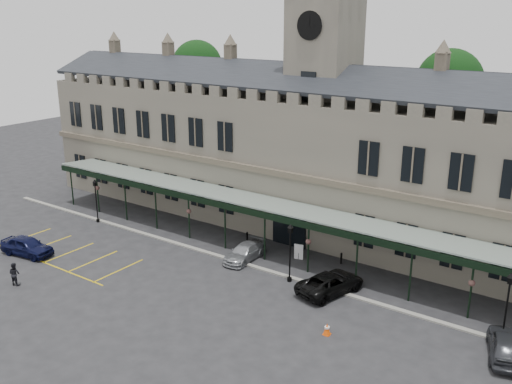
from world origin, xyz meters
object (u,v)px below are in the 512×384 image
Objects in this scene: station_building at (320,160)px; traffic_cone at (327,329)px; lamp_post_left at (96,197)px; car_van at (330,283)px; car_taxi at (245,252)px; car_right_a at (506,345)px; car_left_a at (27,246)px; clock_tower at (323,84)px; lamp_post_mid at (290,248)px; person_b at (14,274)px; lamp_post_right at (507,302)px; sign_board at (299,252)px.

traffic_cone is at bearing -59.00° from station_building.
lamp_post_left is 0.80× the size of car_van.
car_right_a is at bearing -9.71° from car_taxi.
car_taxi reaches higher than traffic_cone.
car_left_a is at bearing 36.31° from car_van.
lamp_post_left reaches higher than car_van.
clock_tower is 23.38m from lamp_post_left.
lamp_post_mid is at bearing -77.20° from car_left_a.
traffic_cone is at bearing 4.83° from car_right_a.
lamp_post_left reaches higher than car_left_a.
traffic_cone is at bearing 132.49° from car_van.
station_building is 23.18m from car_right_a.
car_taxi is at bearing -142.10° from person_b.
lamp_post_mid reaches higher than car_right_a.
lamp_post_right is at bearing -88.84° from car_right_a.
lamp_post_mid is 21.81m from car_left_a.
clock_tower reaches higher than car_taxi.
lamp_post_right is 10.73m from traffic_cone.
car_taxi is (-1.29, -9.75, -12.47)m from clock_tower.
station_building is 25.84m from car_left_a.
car_van is at bearing 2.75° from lamp_post_mid.
station_building reaches higher than car_left_a.
lamp_post_left is at bearing 176.64° from sign_board.
car_taxi is 17.21m from person_b.
lamp_post_mid is 7.94m from traffic_cone.
clock_tower is 23.69m from lamp_post_right.
lamp_post_mid is at bearing 19.21° from car_van.
car_left_a is at bearing -157.58° from lamp_post_mid.
clock_tower reaches higher than car_van.
lamp_post_right is 1.03× the size of car_taxi.
station_building is at bearing 108.80° from lamp_post_mid.
lamp_post_right reaches higher than car_taxi.
station_building is 12.88× the size of car_right_a.
traffic_cone is 0.17× the size of car_left_a.
lamp_post_mid is at bearing -71.34° from clock_tower.
station_building is at bearing -130.52° from person_b.
sign_board is 0.74× the size of person_b.
lamp_post_mid is at bearing -178.43° from lamp_post_right.
lamp_post_mid reaches higher than sign_board.
traffic_cone is (9.48, -15.78, -6.09)m from station_building.
lamp_post_mid is 20.11m from person_b.
car_taxi is at bearing -156.84° from sign_board.
lamp_post_right is at bearing -29.48° from station_building.
lamp_post_left is 24.91m from car_van.
lamp_post_mid reaches higher than lamp_post_left.
lamp_post_right is 33.29m from person_b.
station_building is at bearing 93.69° from sign_board.
clock_tower is 25.67m from car_right_a.
traffic_cone is 0.17× the size of car_right_a.
car_right_a is at bearing -169.80° from car_van.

